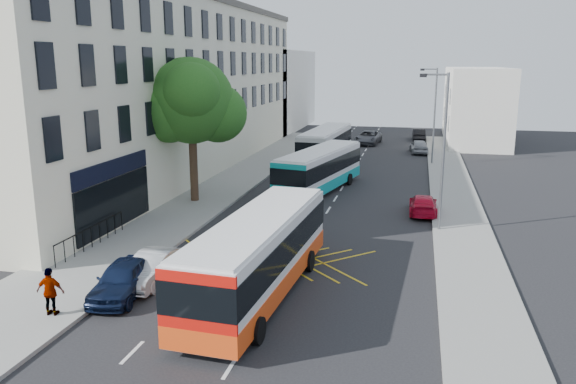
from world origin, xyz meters
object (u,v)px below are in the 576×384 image
Objects in this scene: bus_near at (258,255)px; parked_car_silver at (152,268)px; bus_mid at (320,170)px; lamp_near at (442,144)px; distant_car_dark at (419,134)px; bus_far at (326,145)px; distant_car_silver at (419,146)px; parked_car_blue at (123,279)px; pedestrian_far at (51,292)px; lamp_far at (434,111)px; distant_car_grey at (368,137)px; red_hatchback at (423,204)px; street_tree at (191,102)px.

parked_car_silver is (-4.49, 0.18, -0.98)m from bus_near.
bus_near reaches higher than bus_mid.
distant_car_dark is (-1.08, 35.77, -3.98)m from lamp_near.
parked_car_silver is at bearing 74.63° from distant_car_dark.
bus_far reaches higher than distant_car_dark.
distant_car_silver is at bearing 87.68° from distant_car_dark.
parked_car_silver is (-3.72, -17.52, -0.90)m from bus_mid.
bus_near is at bearing 7.23° from parked_car_blue.
pedestrian_far is (-12.12, -49.26, 0.36)m from distant_car_dark.
lamp_far is 36.18m from pedestrian_far.
distant_car_grey is (5.43, 42.39, 0.03)m from parked_car_blue.
red_hatchback is 0.76× the size of distant_car_grey.
red_hatchback is 28.33m from distant_car_grey.
lamp_far reaches higher than bus_near.
bus_near is 41.13m from distant_car_grey.
red_hatchback is at bearing -92.41° from lamp_far.
distant_car_silver is at bearing 75.15° from parked_car_silver.
bus_near reaches higher than distant_car_dark.
distant_car_silver reaches higher than parked_car_silver.
bus_near is at bearing -58.51° from street_tree.
parked_car_blue is 1.03× the size of red_hatchback.
lamp_far is at bearing 90.00° from lamp_near.
street_tree is at bearing 1.36° from red_hatchback.
bus_mid reaches higher than pedestrian_far.
lamp_far reaches higher than bus_mid.
bus_mid is 17.93m from parked_car_silver.
distant_car_dark is 2.27× the size of pedestrian_far.
street_tree reaches higher than distant_car_silver.
street_tree is at bearing 53.86° from distant_car_silver.
parked_car_silver is at bearing -121.36° from pedestrian_far.
bus_near is 36.52m from distant_car_silver.
distant_car_silver reaches higher than distant_car_dark.
street_tree is 14.31m from parked_car_silver.
bus_mid is 2.66× the size of parked_car_blue.
parked_car_silver is at bearing -178.95° from bus_near.
bus_mid is (-0.76, 17.70, -0.09)m from bus_near.
distant_car_grey is at bearing 101.54° from lamp_near.
distant_car_grey is (-6.37, 31.21, -3.91)m from lamp_near.
parked_car_blue is at bearing -90.41° from bus_mid.
bus_near reaches higher than bus_far.
pedestrian_far is at bearing -111.50° from lamp_far.
pedestrian_far is at bearing -92.65° from bus_mid.
bus_near is 17.72m from bus_mid.
pedestrian_far reaches higher than parked_car_silver.
street_tree is 0.84× the size of bus_mid.
lamp_far is 17.05m from red_hatchback.
lamp_far reaches higher than red_hatchback.
bus_far reaches higher than parked_car_blue.
red_hatchback is 21.07m from pedestrian_far.
bus_far is 2.73× the size of parked_car_blue.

